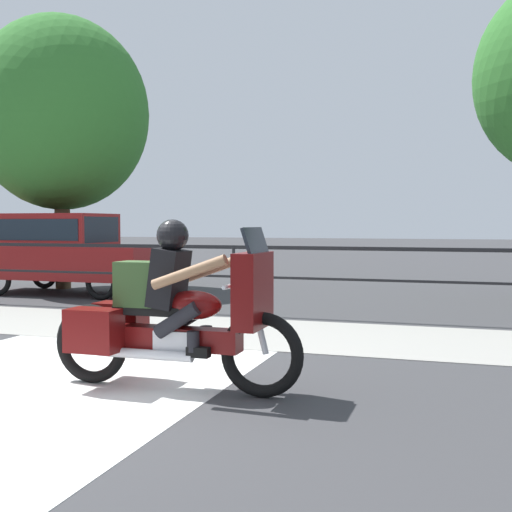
% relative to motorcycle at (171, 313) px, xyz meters
% --- Properties ---
extents(ground_plane, '(120.00, 120.00, 0.00)m').
position_rel_motorcycle_xyz_m(ground_plane, '(-1.10, -0.26, -0.70)').
color(ground_plane, '#38383A').
extents(sidewalk_band, '(44.00, 2.40, 0.01)m').
position_rel_motorcycle_xyz_m(sidewalk_band, '(-1.10, 3.14, -0.70)').
color(sidewalk_band, '#99968E').
rests_on(sidewalk_band, ground).
extents(crosswalk_band, '(3.61, 6.00, 0.01)m').
position_rel_motorcycle_xyz_m(crosswalk_band, '(-1.35, -0.46, -0.70)').
color(crosswalk_band, silver).
rests_on(crosswalk_band, ground).
extents(fence_railing, '(36.00, 0.05, 1.15)m').
position_rel_motorcycle_xyz_m(fence_railing, '(-1.10, 4.74, 0.20)').
color(fence_railing, black).
rests_on(fence_railing, ground).
extents(motorcycle, '(2.44, 0.76, 1.55)m').
position_rel_motorcycle_xyz_m(motorcycle, '(0.00, 0.00, 0.00)').
color(motorcycle, black).
rests_on(motorcycle, ground).
extents(parked_car, '(4.00, 1.72, 1.72)m').
position_rel_motorcycle_xyz_m(parked_car, '(-5.61, 6.60, 0.27)').
color(parked_car, maroon).
rests_on(parked_car, ground).
extents(tree_behind_car, '(4.02, 4.02, 6.25)m').
position_rel_motorcycle_xyz_m(tree_behind_car, '(-6.33, 7.53, 3.32)').
color(tree_behind_car, brown).
rests_on(tree_behind_car, ground).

